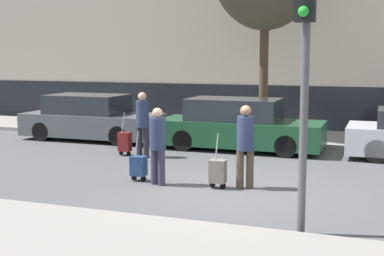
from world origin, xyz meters
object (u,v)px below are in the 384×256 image
at_px(parked_car_1, 238,126).
at_px(trolley_left, 125,142).
at_px(trolley_right, 218,171).
at_px(pedestrian_left, 143,120).
at_px(pedestrian_right, 245,142).
at_px(trolley_center, 139,166).
at_px(traffic_light, 305,46).
at_px(parked_car_0, 91,119).
at_px(pedestrian_center, 158,142).

relative_size(parked_car_1, trolley_left, 4.00).
relative_size(trolley_left, trolley_right, 1.04).
relative_size(pedestrian_left, pedestrian_right, 1.02).
distance_m(trolley_center, traffic_light, 5.12).
distance_m(trolley_right, traffic_light, 3.95).
xyz_separation_m(parked_car_1, pedestrian_left, (-2.07, -1.98, 0.30)).
xyz_separation_m(parked_car_0, pedestrian_center, (4.45, -4.86, 0.24)).
xyz_separation_m(trolley_left, pedestrian_center, (2.15, -2.72, 0.54)).
relative_size(trolley_center, traffic_light, 0.27).
height_order(trolley_center, pedestrian_right, pedestrian_right).
relative_size(pedestrian_left, trolley_center, 1.59).
xyz_separation_m(parked_car_0, pedestrian_right, (6.22, -4.54, 0.29)).
relative_size(trolley_left, pedestrian_center, 0.73).
relative_size(trolley_center, pedestrian_right, 0.64).
xyz_separation_m(trolley_right, traffic_light, (2.01, -2.37, 2.45)).
bearing_deg(trolley_left, pedestrian_center, -51.58).
distance_m(parked_car_1, pedestrian_left, 2.89).
relative_size(pedestrian_left, traffic_light, 0.44).
distance_m(parked_car_1, pedestrian_center, 4.70).
bearing_deg(trolley_right, pedestrian_center, -173.99).
bearing_deg(pedestrian_left, traffic_light, -42.11).
bearing_deg(trolley_right, traffic_light, -49.74).
bearing_deg(trolley_left, trolley_right, -37.13).
relative_size(pedestrian_center, traffic_light, 0.41).
height_order(pedestrian_left, trolley_right, pedestrian_left).
distance_m(pedestrian_center, trolley_center, 0.80).
height_order(pedestrian_center, traffic_light, traffic_light).
distance_m(parked_car_1, traffic_light, 7.74).
height_order(pedestrian_left, pedestrian_center, pedestrian_left).
xyz_separation_m(parked_car_1, traffic_light, (2.79, -6.90, 2.12)).
bearing_deg(traffic_light, pedestrian_right, 120.20).
bearing_deg(parked_car_1, trolley_right, -80.15).
bearing_deg(trolley_right, parked_car_1, 99.85).
xyz_separation_m(parked_car_0, pedestrian_left, (2.84, -2.18, 0.31)).
xyz_separation_m(trolley_left, traffic_light, (5.42, -4.95, 2.42)).
xyz_separation_m(parked_car_0, trolley_left, (2.29, -2.15, -0.30)).
xyz_separation_m(pedestrian_left, trolley_center, (1.08, -2.52, -0.65)).
relative_size(pedestrian_center, pedestrian_right, 0.95).
relative_size(trolley_left, trolley_center, 1.08).
distance_m(trolley_left, traffic_light, 7.73).
bearing_deg(pedestrian_left, trolley_right, -38.53).
distance_m(parked_car_0, traffic_light, 10.69).
xyz_separation_m(parked_car_1, pedestrian_center, (-0.47, -4.67, 0.23)).
relative_size(parked_car_1, pedestrian_center, 2.90).
relative_size(trolley_center, trolley_right, 0.96).
bearing_deg(pedestrian_right, trolley_center, 163.53).
bearing_deg(traffic_light, parked_car_1, 112.03).
distance_m(trolley_left, pedestrian_right, 4.63).
distance_m(parked_car_0, pedestrian_center, 6.59).
distance_m(trolley_left, trolley_right, 4.28).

